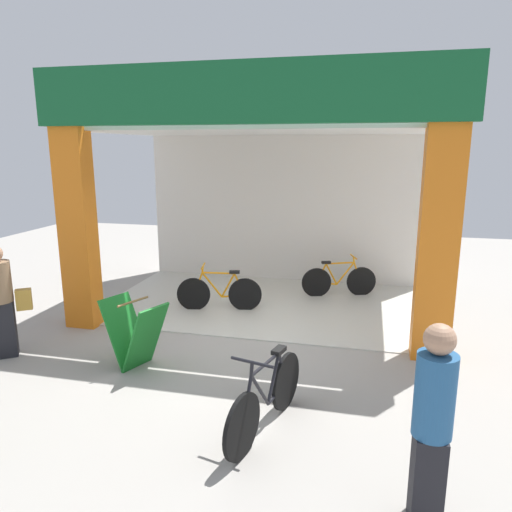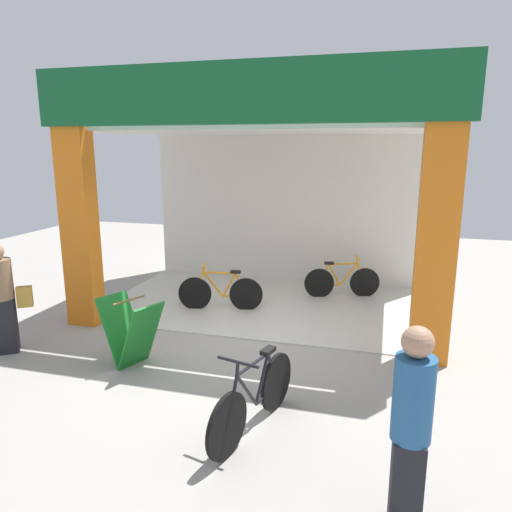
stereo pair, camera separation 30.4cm
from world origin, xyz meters
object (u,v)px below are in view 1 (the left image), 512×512
at_px(bicycle_parked_0, 266,398).
at_px(pedestrian_0, 432,425).
at_px(pedestrian_1, 1,300).
at_px(bicycle_inside_1, 339,280).
at_px(bicycle_inside_0, 220,293).
at_px(sandwich_board_sign, 135,334).

height_order(bicycle_parked_0, pedestrian_0, pedestrian_0).
bearing_deg(pedestrian_0, pedestrian_1, 160.85).
bearing_deg(bicycle_inside_1, bicycle_parked_0, -95.13).
bearing_deg(bicycle_inside_0, bicycle_parked_0, -65.19).
xyz_separation_m(bicycle_inside_1, bicycle_parked_0, (-0.44, -4.93, 0.04)).
distance_m(bicycle_inside_0, sandwich_board_sign, 2.52).
bearing_deg(pedestrian_1, bicycle_inside_0, 47.05).
relative_size(bicycle_inside_0, sandwich_board_sign, 1.56).
bearing_deg(bicycle_inside_0, bicycle_inside_1, 33.34).
relative_size(bicycle_inside_0, pedestrian_1, 0.94).
bearing_deg(bicycle_inside_1, pedestrian_1, -138.61).
bearing_deg(sandwich_board_sign, bicycle_inside_0, 80.40).
height_order(bicycle_parked_0, pedestrian_1, pedestrian_1).
relative_size(sandwich_board_sign, pedestrian_0, 0.58).
height_order(bicycle_inside_1, pedestrian_1, pedestrian_1).
bearing_deg(pedestrian_0, bicycle_parked_0, 147.25).
distance_m(bicycle_inside_0, bicycle_parked_0, 3.92).
bearing_deg(bicycle_inside_1, bicycle_inside_0, -146.66).
distance_m(bicycle_inside_0, pedestrian_0, 5.55).
bearing_deg(bicycle_inside_1, pedestrian_0, -79.75).
xyz_separation_m(sandwich_board_sign, pedestrian_1, (-2.00, -0.11, 0.37)).
height_order(bicycle_inside_0, bicycle_parked_0, bicycle_parked_0).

